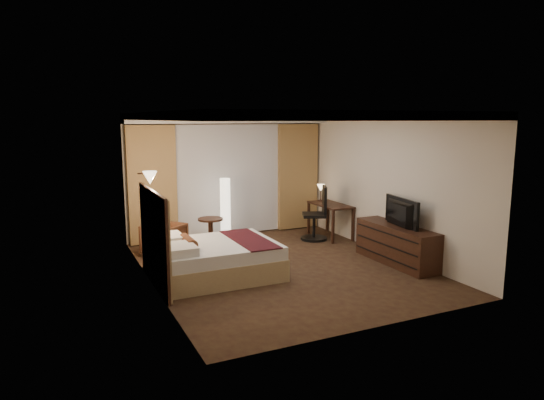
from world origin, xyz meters
name	(u,v)px	position (x,y,z in m)	size (l,w,h in m)	color
floor	(282,267)	(0.00, 0.00, 0.00)	(4.50, 5.50, 0.01)	#331A13
ceiling	(282,113)	(0.00, 0.00, 2.70)	(4.50, 5.50, 0.01)	white
back_wall	(228,175)	(0.00, 2.75, 1.35)	(4.50, 0.02, 2.70)	beige
left_wall	(150,201)	(-2.25, 0.00, 1.35)	(0.02, 5.50, 2.70)	beige
right_wall	(387,185)	(2.25, 0.00, 1.35)	(0.02, 5.50, 2.70)	beige
crown_molding	(282,116)	(0.00, 0.00, 2.64)	(4.50, 5.50, 0.12)	black
soffit	(231,119)	(0.00, 2.50, 2.60)	(4.50, 0.50, 0.20)	white
curtain_sheer	(229,180)	(0.00, 2.67, 1.25)	(2.48, 0.04, 2.45)	silver
curtain_left_drape	(152,185)	(-1.70, 2.61, 1.25)	(1.00, 0.14, 2.45)	tan
curtain_right_drape	(298,177)	(1.70, 2.61, 1.25)	(1.00, 0.14, 2.45)	tan
wall_sconce	(150,178)	(-2.09, 0.79, 1.62)	(0.24, 0.24, 0.24)	white
bed	(216,260)	(-1.21, 0.02, 0.29)	(1.97, 1.54, 0.58)	white
headboard	(155,239)	(-2.20, 0.02, 0.75)	(0.12, 1.84, 1.50)	tan
armchair	(164,238)	(-1.71, 1.64, 0.34)	(0.67, 0.63, 0.69)	#512218
side_table	(211,232)	(-0.66, 1.99, 0.29)	(0.52, 0.52, 0.57)	black
floor_lamp	(225,210)	(-0.27, 2.17, 0.69)	(0.29, 0.29, 1.37)	white
desk	(330,221)	(1.95, 1.54, 0.38)	(0.55, 1.14, 0.75)	black
desk_lamp	(321,194)	(1.95, 1.95, 0.92)	(0.18, 0.18, 0.34)	#FFD899
office_chair	(314,213)	(1.51, 1.49, 0.59)	(0.57, 0.57, 1.18)	black
dresser	(396,244)	(2.00, -0.65, 0.35)	(0.50, 1.80, 0.70)	black
television	(396,209)	(1.97, -0.65, 1.00)	(1.05, 0.60, 0.14)	black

